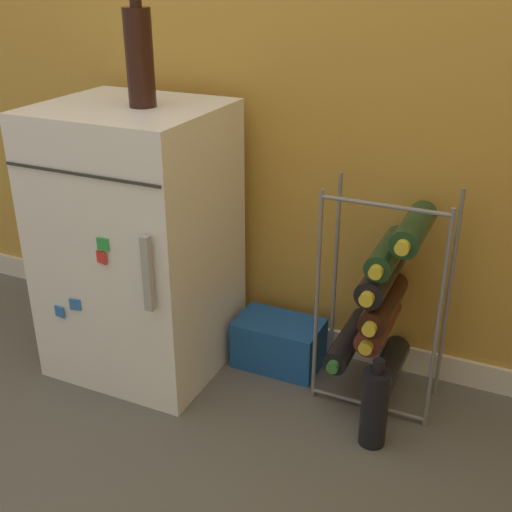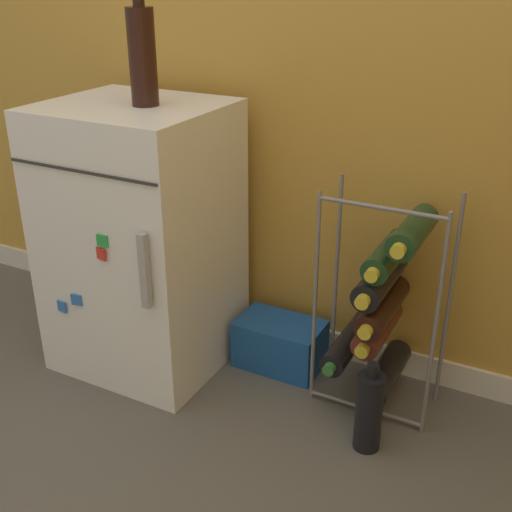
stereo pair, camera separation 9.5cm
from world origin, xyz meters
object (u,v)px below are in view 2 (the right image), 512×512
at_px(mini_fridge, 142,240).
at_px(loose_bottle_floor, 369,411).
at_px(soda_box, 280,344).
at_px(fridge_top_bottle, 142,56).
at_px(wine_rack, 381,306).

xyz_separation_m(mini_fridge, loose_bottle_floor, (0.82, -0.10, -0.31)).
bearing_deg(soda_box, fridge_top_bottle, -158.59).
distance_m(mini_fridge, wine_rack, 0.78).
height_order(mini_fridge, wine_rack, mini_fridge).
bearing_deg(loose_bottle_floor, mini_fridge, 172.95).
xyz_separation_m(soda_box, loose_bottle_floor, (0.39, -0.25, 0.04)).
bearing_deg(loose_bottle_floor, wine_rack, 103.27).
distance_m(mini_fridge, soda_box, 0.57).
bearing_deg(soda_box, mini_fridge, -160.71).
bearing_deg(fridge_top_bottle, soda_box, 21.41).
relative_size(wine_rack, soda_box, 2.42).
relative_size(soda_box, fridge_top_bottle, 0.92).
bearing_deg(mini_fridge, wine_rack, 8.45).
bearing_deg(loose_bottle_floor, fridge_top_bottle, 172.28).
bearing_deg(fridge_top_bottle, loose_bottle_floor, -7.72).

